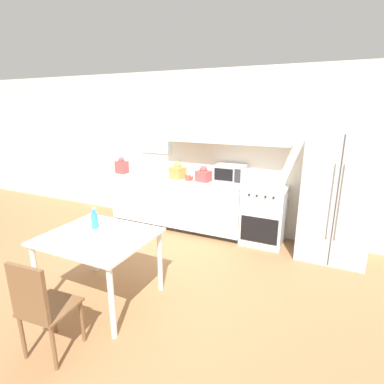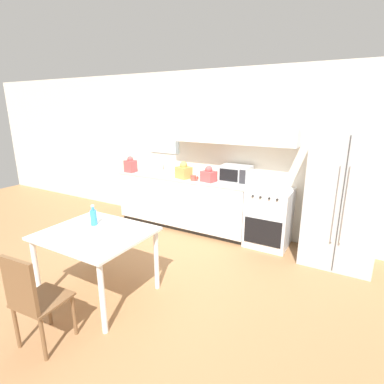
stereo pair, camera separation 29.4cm
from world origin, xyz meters
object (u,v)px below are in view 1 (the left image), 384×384
(dining_table, at_px, (99,244))
(dining_chair_near, at_px, (40,304))
(refrigerator, at_px, (336,196))
(drink_bottle, at_px, (95,220))
(microwave, at_px, (230,173))
(coffee_mug, at_px, (188,178))
(oven_range, at_px, (264,216))

(dining_table, distance_m, dining_chair_near, 0.88)
(refrigerator, distance_m, dining_table, 3.18)
(drink_bottle, bearing_deg, dining_table, -40.28)
(dining_chair_near, bearing_deg, drink_bottle, 101.71)
(microwave, bearing_deg, coffee_mug, -155.95)
(refrigerator, distance_m, microwave, 1.61)
(microwave, xyz_separation_m, drink_bottle, (-0.86, -2.21, -0.19))
(oven_range, bearing_deg, dining_chair_near, -110.67)
(dining_table, bearing_deg, coffee_mug, 88.03)
(oven_range, bearing_deg, coffee_mug, -171.60)
(microwave, height_order, coffee_mug, microwave)
(coffee_mug, xyz_separation_m, drink_bottle, (-0.24, -1.93, -0.10))
(coffee_mug, distance_m, dining_table, 2.10)
(oven_range, height_order, drink_bottle, drink_bottle)
(oven_range, height_order, refrigerator, refrigerator)
(oven_range, height_order, coffee_mug, coffee_mug)
(oven_range, xyz_separation_m, drink_bottle, (-1.47, -2.11, 0.43))
(coffee_mug, bearing_deg, dining_chair_near, -88.91)
(microwave, bearing_deg, oven_range, -9.03)
(refrigerator, xyz_separation_m, coffee_mug, (-2.22, -0.13, 0.07))
(refrigerator, height_order, drink_bottle, refrigerator)
(dining_table, bearing_deg, refrigerator, 43.91)
(microwave, bearing_deg, drink_bottle, -111.35)
(drink_bottle, bearing_deg, microwave, 68.65)
(microwave, xyz_separation_m, coffee_mug, (-0.62, -0.28, -0.09))
(microwave, bearing_deg, refrigerator, -5.46)
(refrigerator, distance_m, dining_chair_near, 3.77)
(microwave, bearing_deg, dining_chair_near, -100.03)
(refrigerator, bearing_deg, dining_chair_near, -125.19)
(coffee_mug, height_order, dining_table, coffee_mug)
(dining_table, xyz_separation_m, drink_bottle, (-0.17, 0.14, 0.20))
(coffee_mug, height_order, drink_bottle, drink_bottle)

